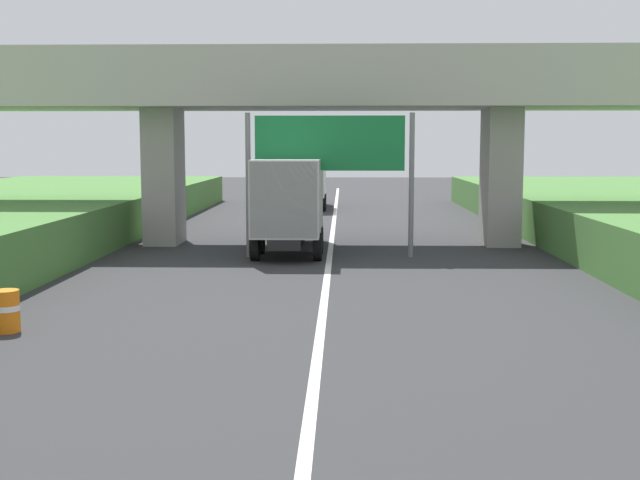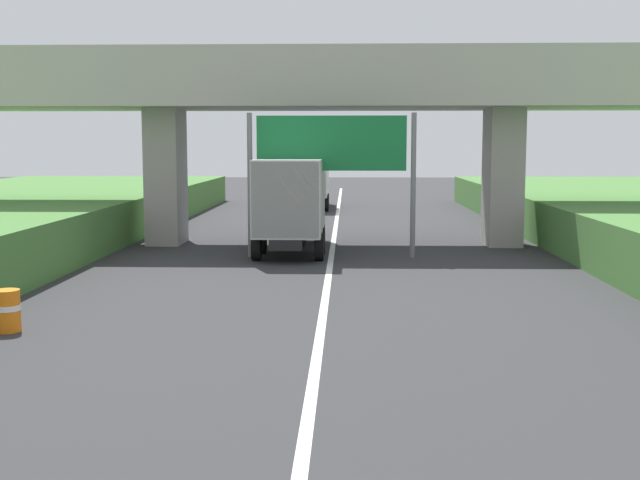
{
  "view_description": "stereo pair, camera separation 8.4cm",
  "coord_description": "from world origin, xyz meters",
  "px_view_note": "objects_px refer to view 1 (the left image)",
  "views": [
    {
      "loc": [
        0.48,
        2.31,
        3.98
      ],
      "look_at": [
        0.0,
        19.2,
        2.0
      ],
      "focal_mm": 46.35,
      "sensor_mm": 36.0,
      "label": 1
    },
    {
      "loc": [
        0.56,
        2.32,
        3.98
      ],
      "look_at": [
        0.0,
        19.2,
        2.0
      ],
      "focal_mm": 46.35,
      "sensor_mm": 36.0,
      "label": 2
    }
  ],
  "objects_px": {
    "truck_blue": "(290,200)",
    "truck_red": "(307,177)",
    "overhead_highway_sign": "(330,152)",
    "construction_barrel_3": "(6,311)"
  },
  "relations": [
    {
      "from": "overhead_highway_sign",
      "to": "truck_red",
      "type": "distance_m",
      "value": 22.13
    },
    {
      "from": "truck_red",
      "to": "truck_blue",
      "type": "distance_m",
      "value": 20.61
    },
    {
      "from": "construction_barrel_3",
      "to": "truck_red",
      "type": "bearing_deg",
      "value": 81.8
    },
    {
      "from": "overhead_highway_sign",
      "to": "construction_barrel_3",
      "type": "bearing_deg",
      "value": -119.35
    },
    {
      "from": "truck_red",
      "to": "truck_blue",
      "type": "bearing_deg",
      "value": -89.12
    },
    {
      "from": "truck_blue",
      "to": "truck_red",
      "type": "bearing_deg",
      "value": 90.88
    },
    {
      "from": "truck_red",
      "to": "construction_barrel_3",
      "type": "relative_size",
      "value": 8.11
    },
    {
      "from": "truck_blue",
      "to": "construction_barrel_3",
      "type": "relative_size",
      "value": 8.11
    },
    {
      "from": "overhead_highway_sign",
      "to": "truck_blue",
      "type": "height_order",
      "value": "overhead_highway_sign"
    },
    {
      "from": "overhead_highway_sign",
      "to": "truck_red",
      "type": "bearing_deg",
      "value": 94.63
    }
  ]
}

